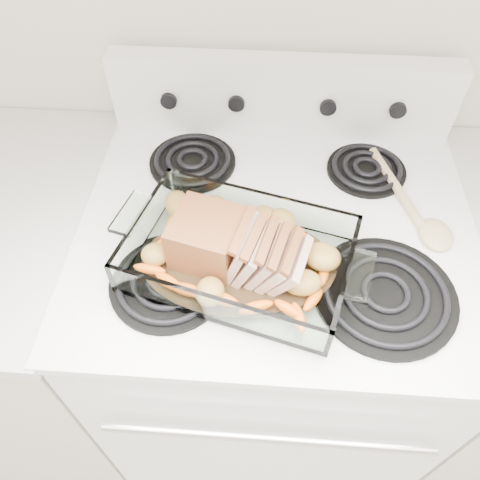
# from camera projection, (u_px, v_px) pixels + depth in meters

# --- Properties ---
(electric_range) EXTENTS (0.78, 0.70, 1.12)m
(electric_range) POSITION_uv_depth(u_px,v_px,m) (267.00, 331.00, 1.28)
(electric_range) COLOR white
(electric_range) RESTS_ON ground
(counter_left) EXTENTS (0.58, 0.68, 0.93)m
(counter_left) POSITION_uv_depth(u_px,v_px,m) (31.00, 319.00, 1.32)
(counter_left) COLOR beige
(counter_left) RESTS_ON ground
(baking_dish) EXTENTS (0.38, 0.25, 0.07)m
(baking_dish) POSITION_uv_depth(u_px,v_px,m) (239.00, 259.00, 0.83)
(baking_dish) COLOR white
(baking_dish) RESTS_ON electric_range
(pork_roast) EXTENTS (0.24, 0.11, 0.09)m
(pork_roast) POSITION_uv_depth(u_px,v_px,m) (226.00, 247.00, 0.81)
(pork_roast) COLOR brown
(pork_roast) RESTS_ON baking_dish
(roast_vegetables) EXTENTS (0.36, 0.19, 0.04)m
(roast_vegetables) POSITION_uv_depth(u_px,v_px,m) (238.00, 240.00, 0.85)
(roast_vegetables) COLOR orange
(roast_vegetables) RESTS_ON baking_dish
(wooden_spoon) EXTENTS (0.13, 0.28, 0.02)m
(wooden_spoon) POSITION_uv_depth(u_px,v_px,m) (418.00, 213.00, 0.93)
(wooden_spoon) COLOR tan
(wooden_spoon) RESTS_ON electric_range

